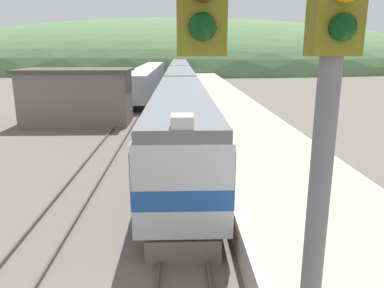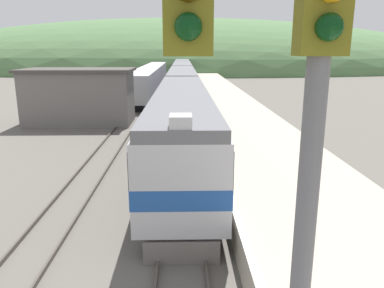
{
  "view_description": "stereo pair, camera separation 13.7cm",
  "coord_description": "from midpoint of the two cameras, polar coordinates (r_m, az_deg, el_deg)",
  "views": [
    {
      "loc": [
        -0.07,
        2.1,
        6.31
      ],
      "look_at": [
        0.44,
        17.3,
        2.44
      ],
      "focal_mm": 35.0,
      "sensor_mm": 36.0,
      "label": 1
    },
    {
      "loc": [
        0.06,
        2.1,
        6.31
      ],
      "look_at": [
        0.44,
        17.3,
        2.44
      ],
      "focal_mm": 35.0,
      "sensor_mm": 36.0,
      "label": 2
    }
  ],
  "objects": [
    {
      "name": "station_shed",
      "position": [
        33.81,
        -16.64,
        7.0
      ],
      "size": [
        9.3,
        5.03,
        4.7
      ],
      "color": "slate",
      "rests_on": "ground"
    },
    {
      "name": "distant_hills",
      "position": [
        124.14,
        -1.44,
        11.37
      ],
      "size": [
        181.6,
        81.72,
        31.26
      ],
      "color": "#517547",
      "rests_on": "ground"
    },
    {
      "name": "carriage_third",
      "position": [
        61.62,
        -1.43,
        10.51
      ],
      "size": [
        2.99,
        19.28,
        4.14
      ],
      "color": "black",
      "rests_on": "ground"
    },
    {
      "name": "track_siding",
      "position": [
        68.35,
        -5.43,
        8.99
      ],
      "size": [
        1.52,
        180.0,
        0.16
      ],
      "color": "#4C443D",
      "rests_on": "ground"
    },
    {
      "name": "signal_mast_main",
      "position": [
        3.45,
        19.25,
        3.34
      ],
      "size": [
        3.3,
        0.42,
        8.27
      ],
      "color": "slate",
      "rests_on": "ground"
    },
    {
      "name": "track_main",
      "position": [
        68.18,
        -1.42,
        9.04
      ],
      "size": [
        1.52,
        180.0,
        0.16
      ],
      "color": "#4C443D",
      "rests_on": "ground"
    },
    {
      "name": "carriage_second",
      "position": [
        41.53,
        -1.41,
        8.67
      ],
      "size": [
        2.99,
        19.28,
        4.14
      ],
      "color": "black",
      "rests_on": "ground"
    },
    {
      "name": "siding_train",
      "position": [
        57.74,
        -6.19,
        9.85
      ],
      "size": [
        2.9,
        40.23,
        3.74
      ],
      "color": "black",
      "rests_on": "ground"
    },
    {
      "name": "platform",
      "position": [
        48.47,
        4.18,
        7.44
      ],
      "size": [
        6.03,
        140.0,
        1.14
      ],
      "color": "#B2A893",
      "rests_on": "ground"
    },
    {
      "name": "carriage_fourth",
      "position": [
        81.74,
        -1.43,
        11.44
      ],
      "size": [
        2.99,
        19.28,
        4.14
      ],
      "color": "black",
      "rests_on": "ground"
    },
    {
      "name": "express_train_lead_car",
      "position": [
        20.57,
        -1.37,
        2.93
      ],
      "size": [
        3.0,
        20.83,
        4.5
      ],
      "color": "black",
      "rests_on": "ground"
    }
  ]
}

